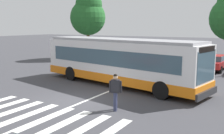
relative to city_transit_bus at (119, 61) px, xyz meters
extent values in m
plane|color=#3D3D42|center=(-0.09, -4.52, -1.59)|extent=(160.00, 160.00, 0.00)
cylinder|color=black|center=(4.10, 0.41, -1.09)|extent=(1.04, 0.48, 1.00)
cylinder|color=black|center=(3.66, -1.89, -1.09)|extent=(1.04, 0.48, 1.00)
cylinder|color=black|center=(-3.23, 1.81, -1.09)|extent=(1.04, 0.48, 1.00)
cylinder|color=black|center=(-3.67, -0.49, -1.09)|extent=(1.04, 0.48, 1.00)
cube|color=white|center=(-0.02, 0.00, 0.04)|extent=(11.93, 4.70, 2.55)
cube|color=orange|center=(-0.02, 0.00, -0.96)|extent=(12.05, 4.75, 0.55)
cube|color=#3D5666|center=(-0.02, 0.00, 0.34)|extent=(10.57, 4.48, 0.96)
cube|color=#3D5666|center=(5.71, -1.09, 0.24)|extent=(0.46, 2.21, 1.63)
cube|color=black|center=(5.71, -1.09, 1.13)|extent=(0.42, 1.91, 0.28)
cube|color=#99999E|center=(-0.02, 0.00, 1.39)|extent=(11.43, 4.41, 0.16)
cube|color=#28282B|center=(5.82, -1.12, -1.16)|extent=(0.60, 2.53, 0.36)
cylinder|color=#333856|center=(2.41, -4.62, -1.16)|extent=(0.16, 0.16, 0.85)
cylinder|color=#333856|center=(2.51, -4.84, -1.16)|extent=(0.16, 0.16, 0.85)
cube|color=#232328|center=(2.46, -4.73, -0.44)|extent=(0.47, 0.40, 0.60)
cylinder|color=#232328|center=(2.25, -4.83, -0.47)|extent=(0.10, 0.10, 0.55)
cylinder|color=#232328|center=(2.68, -4.63, -0.47)|extent=(0.10, 0.10, 0.55)
sphere|color=tan|center=(2.46, -4.73, -0.03)|extent=(0.22, 0.22, 0.22)
sphere|color=black|center=(2.46, -4.73, 0.04)|extent=(0.19, 0.19, 0.19)
cylinder|color=black|center=(-4.53, 10.81, -1.27)|extent=(0.23, 0.65, 0.64)
cylinder|color=black|center=(-2.86, 10.73, -1.27)|extent=(0.23, 0.65, 0.64)
cylinder|color=black|center=(-4.66, 8.03, -1.27)|extent=(0.23, 0.65, 0.64)
cylinder|color=black|center=(-2.99, 7.94, -1.27)|extent=(0.23, 0.65, 0.64)
cube|color=white|center=(-3.76, 9.38, -0.95)|extent=(2.04, 4.58, 0.52)
cube|color=#3D5666|center=(-3.76, 9.29, -0.47)|extent=(1.71, 2.24, 0.44)
cube|color=white|center=(-3.76, 9.29, -0.28)|extent=(1.62, 2.05, 0.09)
cylinder|color=black|center=(-1.88, 10.30, -1.27)|extent=(0.20, 0.64, 0.64)
cylinder|color=black|center=(-0.21, 10.30, -1.27)|extent=(0.20, 0.64, 0.64)
cylinder|color=black|center=(-1.89, 7.51, -1.27)|extent=(0.20, 0.64, 0.64)
cylinder|color=black|center=(-0.21, 7.51, -1.27)|extent=(0.20, 0.64, 0.64)
cube|color=#234293|center=(-1.05, 8.90, -0.95)|extent=(1.83, 4.50, 0.52)
cube|color=#3D5666|center=(-1.05, 8.81, -0.47)|extent=(1.61, 2.16, 0.44)
cube|color=#234293|center=(-1.05, 8.81, -0.28)|extent=(1.53, 1.98, 0.09)
cylinder|color=black|center=(1.02, 10.47, -1.27)|extent=(0.21, 0.64, 0.64)
cylinder|color=black|center=(2.69, 10.49, -1.27)|extent=(0.21, 0.64, 0.64)
cylinder|color=black|center=(1.05, 7.68, -1.27)|extent=(0.21, 0.64, 0.64)
cylinder|color=black|center=(2.73, 7.70, -1.27)|extent=(0.21, 0.64, 0.64)
cube|color=#38383D|center=(1.87, 9.08, -0.95)|extent=(1.88, 4.52, 0.52)
cube|color=#3D5666|center=(1.87, 8.99, -0.47)|extent=(1.63, 2.18, 0.44)
cube|color=#38383D|center=(1.87, 8.99, -0.28)|extent=(1.55, 2.00, 0.09)
cylinder|color=black|center=(3.69, 10.83, -1.27)|extent=(0.25, 0.65, 0.64)
cylinder|color=black|center=(3.49, 8.05, -1.27)|extent=(0.25, 0.65, 0.64)
cylinder|color=black|center=(5.15, 7.92, -1.27)|extent=(0.25, 0.65, 0.64)
cube|color=#AD1E1E|center=(4.42, 9.37, -0.95)|extent=(2.15, 4.62, 0.52)
cube|color=#3D5666|center=(4.42, 9.28, -0.47)|extent=(1.76, 2.27, 0.44)
cube|color=#AD1E1E|center=(4.42, 9.28, -0.28)|extent=(1.67, 2.09, 0.09)
cylinder|color=brown|center=(-10.24, 10.63, 0.11)|extent=(0.36, 0.36, 3.40)
sphere|color=#236028|center=(-10.24, 10.63, 3.27)|extent=(4.19, 4.19, 4.19)
sphere|color=#236028|center=(-10.03, 10.57, 4.74)|extent=(3.14, 3.14, 3.14)
cube|color=silver|center=(-2.56, -7.20, -1.58)|extent=(0.45, 3.31, 0.01)
cube|color=silver|center=(-1.54, -7.20, -1.58)|extent=(0.45, 3.31, 0.01)
cube|color=silver|center=(-0.52, -7.20, -1.58)|extent=(0.45, 3.31, 0.01)
cube|color=silver|center=(0.49, -7.20, -1.58)|extent=(0.45, 3.31, 0.01)
cube|color=silver|center=(1.51, -7.20, -1.58)|extent=(0.45, 3.31, 0.01)
cube|color=silver|center=(2.53, -7.20, -1.58)|extent=(0.45, 3.31, 0.01)
cube|color=silver|center=(3.55, -7.20, -1.58)|extent=(0.45, 3.31, 0.01)
cube|color=silver|center=(0.36, -2.52, -1.59)|extent=(0.16, 24.00, 0.01)
camera|label=1|loc=(8.29, -14.79, 2.29)|focal=41.66mm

